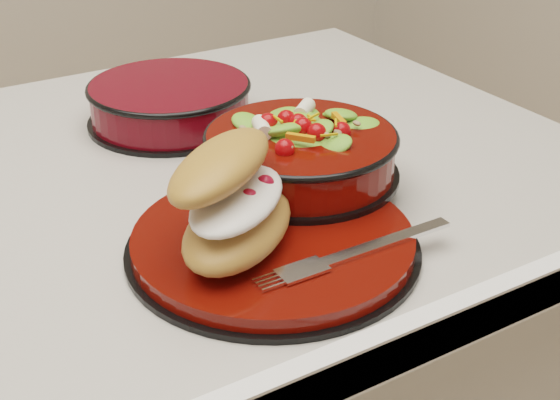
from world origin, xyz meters
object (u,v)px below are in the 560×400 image
fork (361,250)px  croissant (234,200)px  extra_bowl (170,101)px  salad_bowl (301,147)px  dinner_plate (274,242)px

fork → croissant: bearing=51.7°
fork → extra_bowl: bearing=0.8°
croissant → extra_bowl: croissant is taller
salad_bowl → fork: 0.16m
salad_bowl → croissant: size_ratio=1.18×
salad_bowl → extra_bowl: bearing=98.9°
fork → extra_bowl: extra_bowl is taller
dinner_plate → salad_bowl: size_ratio=1.33×
croissant → fork: (0.09, -0.07, -0.04)m
dinner_plate → croissant: 0.07m
salad_bowl → extra_bowl: (-0.04, 0.25, -0.02)m
fork → extra_bowl: (-0.00, 0.40, 0.01)m
dinner_plate → croissant: croissant is taller
croissant → fork: size_ratio=0.97×
extra_bowl → fork: bearing=-89.5°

